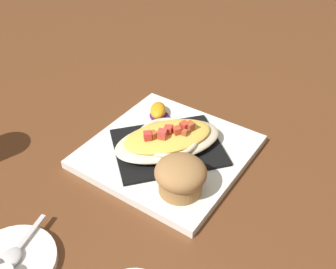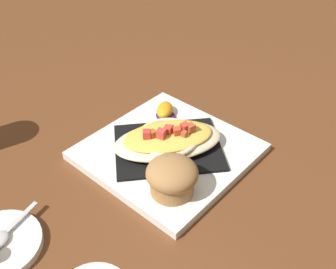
{
  "view_description": "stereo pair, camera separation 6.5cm",
  "coord_description": "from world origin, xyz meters",
  "px_view_note": "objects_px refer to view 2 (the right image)",
  "views": [
    {
      "loc": [
        -0.3,
        0.41,
        0.45
      ],
      "look_at": [
        0.0,
        0.0,
        0.04
      ],
      "focal_mm": 41.98,
      "sensor_mm": 36.0,
      "label": 1
    },
    {
      "loc": [
        -0.35,
        0.37,
        0.45
      ],
      "look_at": [
        0.0,
        0.0,
        0.04
      ],
      "focal_mm": 41.98,
      "sensor_mm": 36.0,
      "label": 2
    }
  ],
  "objects_px": {
    "gratin_dish": "(168,139)",
    "orange_garnish": "(165,112)",
    "square_plate": "(168,151)",
    "spoon": "(0,238)",
    "muffin": "(172,177)"
  },
  "relations": [
    {
      "from": "gratin_dish",
      "to": "orange_garnish",
      "type": "relative_size",
      "value": 3.34
    },
    {
      "from": "muffin",
      "to": "spoon",
      "type": "relative_size",
      "value": 0.83
    },
    {
      "from": "square_plate",
      "to": "muffin",
      "type": "height_order",
      "value": "muffin"
    },
    {
      "from": "orange_garnish",
      "to": "square_plate",
      "type": "bearing_deg",
      "value": 137.04
    },
    {
      "from": "orange_garnish",
      "to": "spoon",
      "type": "distance_m",
      "value": 0.36
    },
    {
      "from": "square_plate",
      "to": "orange_garnish",
      "type": "height_order",
      "value": "orange_garnish"
    },
    {
      "from": "square_plate",
      "to": "orange_garnish",
      "type": "xyz_separation_m",
      "value": [
        0.07,
        -0.07,
        0.02
      ]
    },
    {
      "from": "muffin",
      "to": "orange_garnish",
      "type": "height_order",
      "value": "muffin"
    },
    {
      "from": "square_plate",
      "to": "spoon",
      "type": "height_order",
      "value": "spoon"
    },
    {
      "from": "gratin_dish",
      "to": "muffin",
      "type": "relative_size",
      "value": 2.71
    },
    {
      "from": "orange_garnish",
      "to": "spoon",
      "type": "relative_size",
      "value": 0.68
    },
    {
      "from": "muffin",
      "to": "spoon",
      "type": "bearing_deg",
      "value": 64.56
    },
    {
      "from": "square_plate",
      "to": "muffin",
      "type": "relative_size",
      "value": 3.27
    },
    {
      "from": "square_plate",
      "to": "muffin",
      "type": "distance_m",
      "value": 0.11
    },
    {
      "from": "square_plate",
      "to": "spoon",
      "type": "bearing_deg",
      "value": 83.43
    }
  ]
}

